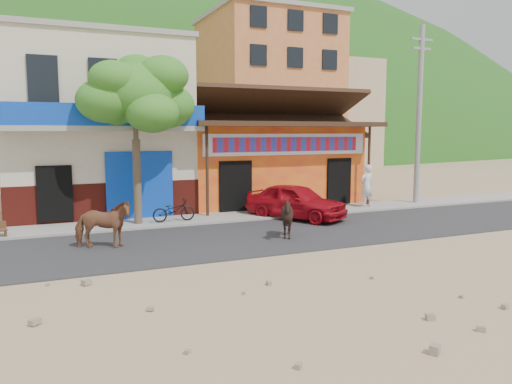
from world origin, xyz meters
The scene contains 15 objects.
ground centered at (0.00, 0.00, 0.00)m, with size 120.00×120.00×0.00m, color #9E825B.
road centered at (0.00, 2.50, 0.02)m, with size 60.00×5.00×0.04m, color #28282B.
sidewalk centered at (0.00, 6.00, 0.06)m, with size 60.00×2.00×0.12m, color gray.
dance_club centered at (2.00, 10.00, 1.80)m, with size 8.00×6.00×3.60m, color orange.
cafe_building centered at (-5.50, 10.00, 3.50)m, with size 7.00×6.00×7.00m, color beige.
apartment_front centered at (9.00, 24.00, 6.00)m, with size 9.00×9.00×12.00m, color #CC723F.
apartment_rear centered at (18.00, 30.00, 5.00)m, with size 8.00×8.00×10.00m, color tan.
hillside centered at (0.00, 70.00, 12.00)m, with size 100.00×40.00×24.00m, color #194C14.
tree centered at (-4.60, 5.80, 3.12)m, with size 3.00×3.00×6.00m, color #2D721E, non-canonical shape.
utility_pole centered at (8.20, 6.00, 4.12)m, with size 0.24×0.24×8.00m, color gray.
cow_tan centered at (-6.18, 2.70, 0.74)m, with size 0.75×1.66×1.40m, color brown.
cow_dark centered at (-0.68, 1.79, 0.70)m, with size 1.06×1.19×1.31m, color black.
red_car centered at (1.24, 4.80, 0.72)m, with size 1.61×4.00×1.36m, color #AB0C18.
scooter centered at (-3.34, 5.67, 0.53)m, with size 0.54×1.56×0.82m, color black.
pedestrian centered at (5.29, 5.81, 1.04)m, with size 0.67×0.44×1.84m, color white.
Camera 1 is at (-7.82, -12.00, 3.40)m, focal length 35.00 mm.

